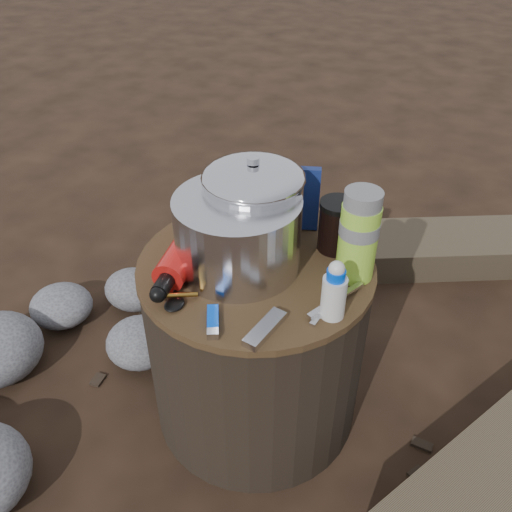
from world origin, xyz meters
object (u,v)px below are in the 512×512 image
at_px(stump, 256,341).
at_px(camping_pot, 253,207).
at_px(thermos, 358,236).
at_px(travel_mug, 337,226).
at_px(fuel_bottle, 185,250).

xyz_separation_m(stump, camping_pot, (-0.03, 0.05, 0.33)).
relative_size(stump, camping_pot, 2.42).
bearing_deg(thermos, stump, -164.74).
bearing_deg(thermos, travel_mug, 132.41).
bearing_deg(camping_pot, stump, -58.70).
distance_m(camping_pot, travel_mug, 0.18).
xyz_separation_m(fuel_bottle, thermos, (0.33, 0.11, 0.06)).
xyz_separation_m(stump, travel_mug, (0.13, 0.13, 0.29)).
bearing_deg(stump, fuel_bottle, -156.08).
relative_size(stump, travel_mug, 4.36).
distance_m(stump, thermos, 0.38).
bearing_deg(travel_mug, thermos, -47.59).
relative_size(thermos, travel_mug, 1.68).
xyz_separation_m(fuel_bottle, travel_mug, (0.26, 0.19, 0.03)).
relative_size(camping_pot, thermos, 1.07).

